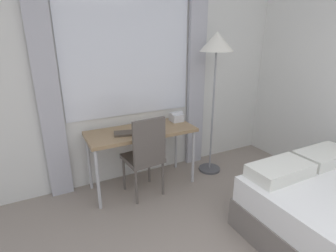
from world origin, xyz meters
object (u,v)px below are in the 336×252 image
(telephone, at_px, (176,117))
(book, at_px, (127,133))
(desk_chair, at_px, (145,153))
(standing_lamp, at_px, (216,52))
(desk, at_px, (141,135))

(telephone, xyz_separation_m, book, (-0.72, -0.16, -0.04))
(desk_chair, distance_m, standing_lamp, 1.48)
(desk_chair, relative_size, standing_lamp, 0.53)
(telephone, bearing_deg, desk_chair, -150.50)
(desk_chair, distance_m, telephone, 0.71)
(desk, xyz_separation_m, book, (-0.19, -0.05, 0.08))
(desk, distance_m, standing_lamp, 1.34)
(standing_lamp, xyz_separation_m, telephone, (-0.45, 0.17, -0.80))
(desk, height_order, standing_lamp, standing_lamp)
(desk, distance_m, telephone, 0.55)
(desk, distance_m, book, 0.21)
(telephone, bearing_deg, desk, -168.80)
(standing_lamp, xyz_separation_m, book, (-1.16, 0.01, -0.84))
(desk, relative_size, book, 3.92)
(standing_lamp, relative_size, telephone, 10.95)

